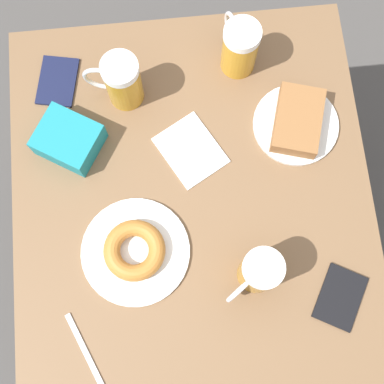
{
  "coord_description": "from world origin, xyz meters",
  "views": [
    {
      "loc": [
        0.03,
        0.28,
        1.89
      ],
      "look_at": [
        0.0,
        0.0,
        0.72
      ],
      "focal_mm": 50.0,
      "sensor_mm": 36.0,
      "label": 1
    }
  ],
  "objects": [
    {
      "name": "fork",
      "position": [
        0.26,
        0.32,
        0.7
      ],
      "size": [
        0.08,
        0.16,
        0.0
      ],
      "rotation": [
        0.0,
        0.0,
        0.41
      ],
      "color": "silver",
      "rests_on": "table"
    },
    {
      "name": "table",
      "position": [
        0.0,
        0.0,
        0.64
      ],
      "size": [
        0.82,
        0.91,
        0.7
      ],
      "color": "brown",
      "rests_on": "ground_plane"
    },
    {
      "name": "napkin_folded",
      "position": [
        -0.01,
        -0.1,
        0.7
      ],
      "size": [
        0.18,
        0.19,
        0.0
      ],
      "rotation": [
        0.0,
        0.0,
        2.08
      ],
      "color": "white",
      "rests_on": "table"
    },
    {
      "name": "beer_mug_right",
      "position": [
        0.13,
        -0.26,
        0.78
      ],
      "size": [
        0.13,
        0.08,
        0.15
      ],
      "color": "#C68C23",
      "rests_on": "table"
    },
    {
      "name": "plate_with_donut",
      "position": [
        0.14,
        0.12,
        0.72
      ],
      "size": [
        0.24,
        0.24,
        0.05
      ],
      "color": "white",
      "rests_on": "table"
    },
    {
      "name": "beer_mug_center",
      "position": [
        -0.14,
        -0.32,
        0.78
      ],
      "size": [
        0.08,
        0.13,
        0.15
      ],
      "color": "#C68C23",
      "rests_on": "table"
    },
    {
      "name": "passport_far_edge",
      "position": [
        0.29,
        -0.31,
        0.7
      ],
      "size": [
        0.11,
        0.14,
        0.01
      ],
      "rotation": [
        0.0,
        0.0,
        2.94
      ],
      "color": "#141938",
      "rests_on": "table"
    },
    {
      "name": "plate_with_cake",
      "position": [
        -0.26,
        -0.14,
        0.72
      ],
      "size": [
        0.2,
        0.2,
        0.05
      ],
      "color": "white",
      "rests_on": "table"
    },
    {
      "name": "blue_pouch",
      "position": [
        0.27,
        -0.15,
        0.73
      ],
      "size": [
        0.17,
        0.17,
        0.07
      ],
      "rotation": [
        0.0,
        0.0,
        5.73
      ],
      "color": "teal",
      "rests_on": "table"
    },
    {
      "name": "passport_near_edge",
      "position": [
        -0.3,
        0.26,
        0.7
      ],
      "size": [
        0.14,
        0.15,
        0.01
      ],
      "rotation": [
        0.0,
        0.0,
        5.78
      ],
      "color": "black",
      "rests_on": "table"
    },
    {
      "name": "beer_mug_left",
      "position": [
        -0.12,
        0.2,
        0.78
      ],
      "size": [
        0.12,
        0.1,
        0.15
      ],
      "color": "#C68C23",
      "rests_on": "table"
    },
    {
      "name": "ground_plane",
      "position": [
        0.0,
        0.0,
        0.0
      ],
      "size": [
        8.0,
        8.0,
        0.0
      ],
      "primitive_type": "plane",
      "color": "#474442"
    }
  ]
}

